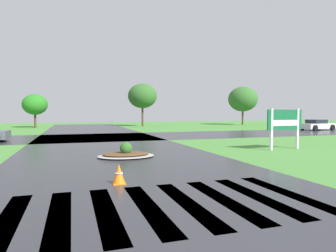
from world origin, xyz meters
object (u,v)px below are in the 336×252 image
(estate_billboard, at_px, (285,122))
(median_island, at_px, (126,154))
(car_blue_compact, at_px, (317,125))
(traffic_cone, at_px, (119,175))

(estate_billboard, xyz_separation_m, median_island, (-8.79, -0.11, -1.36))
(median_island, distance_m, car_blue_compact, 27.89)
(median_island, height_order, car_blue_compact, car_blue_compact)
(median_island, distance_m, traffic_cone, 5.09)
(median_island, bearing_deg, estate_billboard, 0.69)
(median_island, bearing_deg, car_blue_compact, 29.03)
(estate_billboard, relative_size, traffic_cone, 4.27)
(estate_billboard, distance_m, car_blue_compact, 20.59)
(estate_billboard, bearing_deg, median_island, -4.93)
(traffic_cone, bearing_deg, estate_billboard, 27.22)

